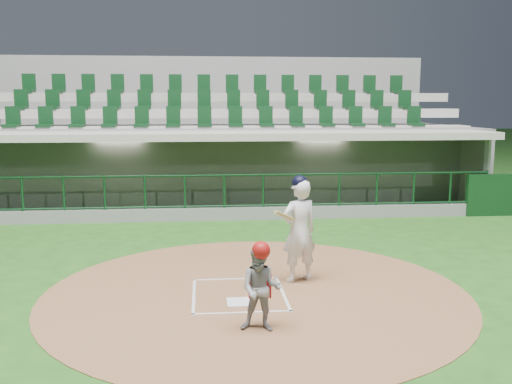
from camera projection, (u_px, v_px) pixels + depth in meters
ground at (238, 289)px, 9.87m from camera, size 120.00×120.00×0.00m
dirt_circle at (256, 292)px, 9.70m from camera, size 7.20×7.20×0.01m
home_plate at (240, 302)px, 9.18m from camera, size 0.43×0.43×0.02m
batter_box_chalk at (239, 294)px, 9.57m from camera, size 1.55×1.80×0.01m
dugout_structure at (223, 177)px, 17.43m from camera, size 16.40×3.70×3.00m
seating_deck at (219, 153)px, 20.38m from camera, size 17.00×6.72×5.15m
batter at (299, 229)px, 10.17m from camera, size 0.93×0.97×1.93m
catcher at (261, 287)px, 7.98m from camera, size 0.67×0.57×1.29m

